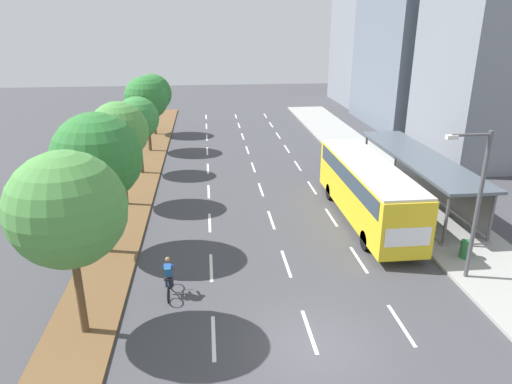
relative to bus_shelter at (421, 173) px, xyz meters
name	(u,v)px	position (x,y,z in m)	size (l,w,h in m)	color
ground_plane	(314,346)	(-9.53, -12.80, -1.87)	(140.00, 140.00, 0.00)	#424247
median_strip	(142,175)	(-17.83, 7.20, -1.81)	(2.60, 52.00, 0.12)	brown
sidewalk_right	(374,167)	(-0.28, 7.20, -1.79)	(4.50, 52.00, 0.15)	#9E9E99
lane_divider_left	(208,179)	(-13.03, 5.79, -1.86)	(0.14, 48.20, 0.01)	white
lane_divider_center	(257,178)	(-9.53, 5.79, -1.86)	(0.14, 48.20, 0.01)	white
lane_divider_right	(304,176)	(-6.03, 5.79, -1.86)	(0.14, 48.20, 0.01)	white
bus_shelter	(421,173)	(0.00, 0.00, 0.00)	(2.90, 13.03, 2.86)	gray
bus	(367,186)	(-4.28, -2.41, 0.20)	(2.54, 11.29, 3.37)	yellow
cyclist	(169,278)	(-14.77, -8.99, -1.08)	(0.46, 1.82, 1.71)	black
median_tree_nearest	(67,210)	(-17.65, -11.18, 3.00)	(3.93, 3.93, 6.72)	brown
median_tree_second	(97,158)	(-17.98, -4.94, 2.99)	(4.08, 4.08, 6.79)	brown
median_tree_third	(119,131)	(-18.06, 1.30, 2.78)	(3.41, 3.41, 6.25)	brown
median_tree_fourth	(138,118)	(-17.85, 7.54, 2.28)	(3.04, 3.04, 5.56)	brown
median_tree_fifth	(146,98)	(-17.91, 13.78, 2.72)	(3.64, 3.64, 6.30)	brown
median_tree_farthest	(152,93)	(-18.06, 20.02, 2.20)	(3.66, 3.66, 5.78)	brown
streetlight	(476,197)	(-2.11, -9.10, 2.02)	(1.91, 0.24, 6.50)	#4C4C51
trash_bin	(466,249)	(-1.08, -7.47, -1.29)	(0.52, 0.52, 0.85)	#286B38
building_near_right	(503,12)	(9.20, 8.97, 9.40)	(8.68, 9.69, 22.53)	gray
building_mid_right	(404,32)	(7.38, 22.33, 7.66)	(6.01, 13.98, 19.06)	slate
building_far_right	(385,51)	(10.90, 36.34, 4.92)	(11.74, 12.43, 13.57)	gray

